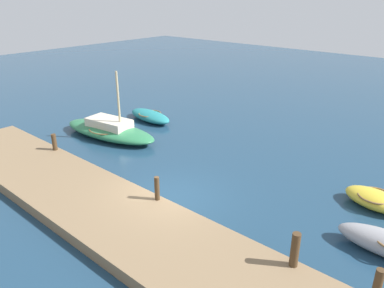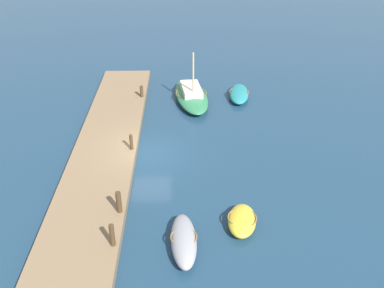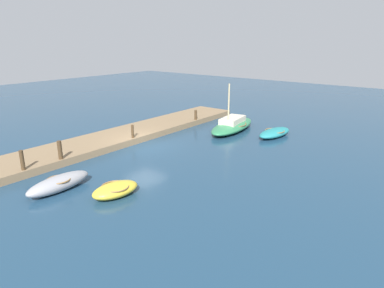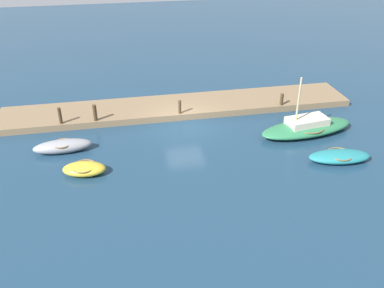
{
  "view_description": "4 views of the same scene",
  "coord_description": "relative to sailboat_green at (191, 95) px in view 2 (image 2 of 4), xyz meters",
  "views": [
    {
      "loc": [
        9.16,
        -9.31,
        7.78
      ],
      "look_at": [
        -1.12,
        2.57,
        1.28
      ],
      "focal_mm": 34.73,
      "sensor_mm": 36.0,
      "label": 1
    },
    {
      "loc": [
        21.66,
        2.12,
        13.45
      ],
      "look_at": [
        0.38,
        2.53,
        0.87
      ],
      "focal_mm": 40.76,
      "sensor_mm": 36.0,
      "label": 2
    },
    {
      "loc": [
        15.53,
        16.57,
        7.14
      ],
      "look_at": [
        0.02,
        4.29,
        0.97
      ],
      "focal_mm": 31.5,
      "sensor_mm": 36.0,
      "label": 3
    },
    {
      "loc": [
        4.3,
        24.32,
        12.61
      ],
      "look_at": [
        0.23,
        3.6,
        0.59
      ],
      "focal_mm": 38.96,
      "sensor_mm": 36.0,
      "label": 4
    }
  ],
  "objects": [
    {
      "name": "mooring_post_mid_west",
      "position": [
        7.58,
        -3.56,
        0.48
      ],
      "size": [
        0.19,
        0.19,
        0.95
      ],
      "primitive_type": "cylinder",
      "color": "#47331E",
      "rests_on": "dock_platform"
    },
    {
      "name": "mooring_post_west",
      "position": [
        0.3,
        -3.56,
        0.41
      ],
      "size": [
        0.23,
        0.23,
        0.82
      ],
      "primitive_type": "cylinder",
      "color": "#47331E",
      "rests_on": "dock_platform"
    },
    {
      "name": "rowboat_grey",
      "position": [
        15.09,
        -0.59,
        -0.06
      ],
      "size": [
        3.43,
        1.28,
        0.76
      ],
      "rotation": [
        0.0,
        0.0,
        0.05
      ],
      "color": "#939399",
      "rests_on": "ground_plane"
    },
    {
      "name": "dock_platform",
      "position": [
        7.41,
        -5.12,
        -0.22
      ],
      "size": [
        24.57,
        3.63,
        0.45
      ],
      "primitive_type": "cube",
      "color": "#846B4C",
      "rests_on": "ground_plane"
    },
    {
      "name": "rowboat_teal",
      "position": [
        -0.4,
        3.53,
        -0.13
      ],
      "size": [
        3.68,
        1.78,
        0.62
      ],
      "rotation": [
        0.0,
        0.0,
        -0.11
      ],
      "color": "teal",
      "rests_on": "ground_plane"
    },
    {
      "name": "mooring_post_east",
      "position": [
        15.37,
        -3.56,
        0.55
      ],
      "size": [
        0.22,
        0.22,
        1.09
      ],
      "primitive_type": "cylinder",
      "color": "#47331E",
      "rests_on": "dock_platform"
    },
    {
      "name": "mooring_post_mid_east",
      "position": [
        13.18,
        -3.56,
        0.55
      ],
      "size": [
        0.25,
        0.25,
        1.1
      ],
      "primitive_type": "cylinder",
      "color": "#47331E",
      "rests_on": "dock_platform"
    },
    {
      "name": "sailboat_green",
      "position": [
        0.0,
        0.0,
        0.0
      ],
      "size": [
        6.55,
        3.06,
        3.89
      ],
      "rotation": [
        0.0,
        0.0,
        0.14
      ],
      "color": "#2D7A4C",
      "rests_on": "ground_plane"
    },
    {
      "name": "dinghy_yellow",
      "position": [
        13.79,
        2.07,
        -0.11
      ],
      "size": [
        2.49,
        1.64,
        0.65
      ],
      "rotation": [
        0.0,
        0.0,
        -0.16
      ],
      "color": "gold",
      "rests_on": "ground_plane"
    },
    {
      "name": "ground_plane",
      "position": [
        7.41,
        -2.62,
        -0.45
      ],
      "size": [
        84.0,
        84.0,
        0.0
      ],
      "primitive_type": "plane",
      "color": "navy"
    }
  ]
}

